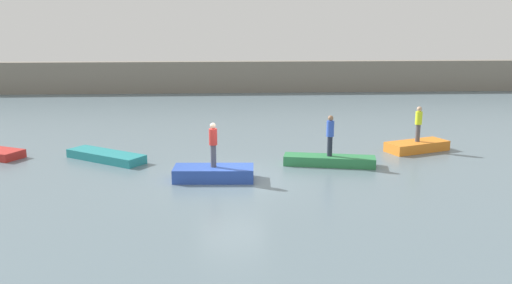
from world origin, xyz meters
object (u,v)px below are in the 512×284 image
rowboat_blue (214,173)px  person_blue_shirt (330,134)px  person_red_shirt (213,143)px  person_hiviz_shirt (419,122)px  rowboat_orange (417,146)px  rowboat_teal (106,156)px  rowboat_green (329,161)px

rowboat_blue → person_blue_shirt: (4.92, 1.89, 1.14)m
person_red_shirt → person_hiviz_shirt: size_ratio=1.03×
rowboat_orange → person_blue_shirt: (-4.69, -2.36, 1.17)m
rowboat_teal → person_hiviz_shirt: 14.56m
rowboat_teal → rowboat_blue: size_ratio=1.25×
rowboat_blue → person_red_shirt: size_ratio=1.78×
person_blue_shirt → rowboat_blue: bearing=-159.0°
person_blue_shirt → person_red_shirt: (-4.92, -1.89, 0.10)m
rowboat_orange → person_red_shirt: (-9.61, -4.25, 1.27)m
person_blue_shirt → person_hiviz_shirt: person_blue_shirt is taller
rowboat_orange → person_blue_shirt: 5.38m
rowboat_green → person_blue_shirt: person_blue_shirt is taller
rowboat_teal → person_hiviz_shirt: bearing=37.9°
rowboat_orange → person_blue_shirt: person_blue_shirt is taller
rowboat_teal → rowboat_blue: 5.88m
person_hiviz_shirt → rowboat_orange: bearing=-90.0°
person_red_shirt → person_blue_shirt: bearing=21.0°
person_red_shirt → person_hiviz_shirt: bearing=23.9°
rowboat_green → person_hiviz_shirt: bearing=38.7°
rowboat_blue → person_hiviz_shirt: person_hiviz_shirt is taller
rowboat_blue → person_hiviz_shirt: (9.61, 4.25, 1.14)m
person_blue_shirt → person_red_shirt: size_ratio=1.01×
person_blue_shirt → person_red_shirt: person_red_shirt is taller
rowboat_orange → person_hiviz_shirt: size_ratio=1.80×
rowboat_green → person_red_shirt: bearing=-147.0°
rowboat_green → rowboat_orange: rowboat_orange is taller
rowboat_teal → person_hiviz_shirt: person_hiviz_shirt is taller
rowboat_teal → person_red_shirt: size_ratio=2.23×
person_hiviz_shirt → rowboat_teal: bearing=-176.3°
rowboat_teal → rowboat_orange: bearing=37.9°
rowboat_green → person_hiviz_shirt: size_ratio=2.31×
rowboat_green → rowboat_orange: size_ratio=1.28×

